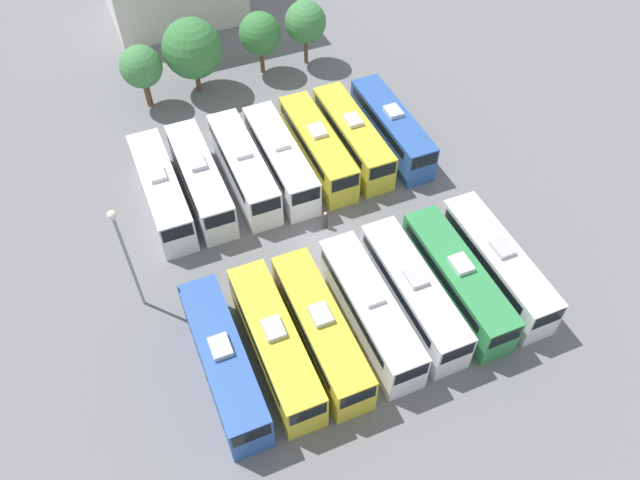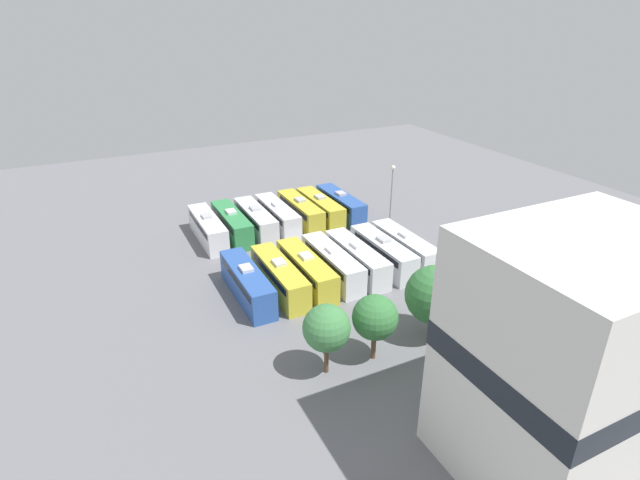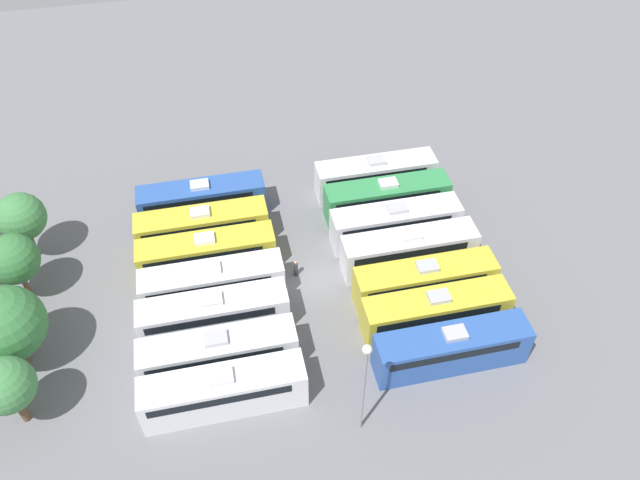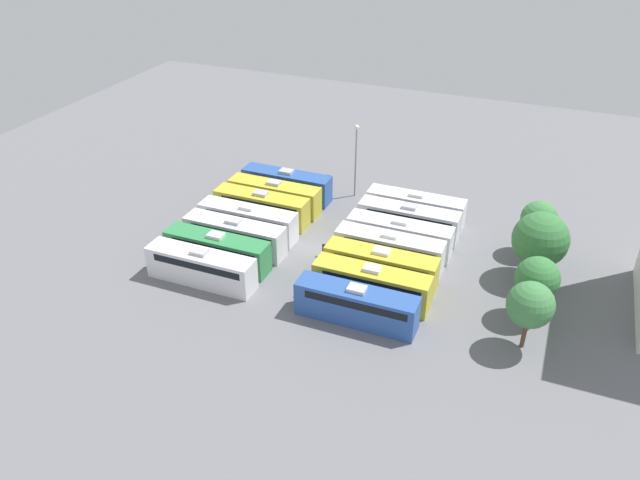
{
  "view_description": "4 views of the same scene",
  "coord_description": "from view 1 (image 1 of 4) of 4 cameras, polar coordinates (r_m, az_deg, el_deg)",
  "views": [
    {
      "loc": [
        -11.83,
        -28.19,
        35.72
      ],
      "look_at": [
        -0.76,
        -1.93,
        2.57
      ],
      "focal_mm": 35.0,
      "sensor_mm": 36.0,
      "label": 1
    },
    {
      "loc": [
        23.28,
        52.26,
        27.86
      ],
      "look_at": [
        -1.51,
        1.88,
        1.86
      ],
      "focal_mm": 28.0,
      "sensor_mm": 36.0,
      "label": 2
    },
    {
      "loc": [
        -33.06,
        6.57,
        38.64
      ],
      "look_at": [
        1.63,
        -0.99,
        2.98
      ],
      "focal_mm": 35.0,
      "sensor_mm": 36.0,
      "label": 3
    },
    {
      "loc": [
        52.49,
        21.87,
        35.46
      ],
      "look_at": [
        1.68,
        1.05,
        2.28
      ],
      "focal_mm": 35.0,
      "sensor_mm": 36.0,
      "label": 4
    }
  ],
  "objects": [
    {
      "name": "bus_11",
      "position": [
        51.92,
        -0.26,
        8.56
      ],
      "size": [
        2.61,
        11.15,
        3.68
      ],
      "color": "gold",
      "rests_on": "ground_plane"
    },
    {
      "name": "bus_12",
      "position": [
        53.02,
        2.96,
        9.5
      ],
      "size": [
        2.61,
        11.15,
        3.68
      ],
      "color": "gold",
      "rests_on": "ground_plane"
    },
    {
      "name": "bus_9",
      "position": [
        50.47,
        -7.02,
        6.69
      ],
      "size": [
        2.61,
        11.15,
        3.68
      ],
      "color": "white",
      "rests_on": "ground_plane"
    },
    {
      "name": "bus_10",
      "position": [
        50.96,
        -3.66,
        7.5
      ],
      "size": [
        2.61,
        11.15,
        3.68
      ],
      "color": "white",
      "rests_on": "ground_plane"
    },
    {
      "name": "bus_5",
      "position": [
        43.51,
        12.39,
        -3.5
      ],
      "size": [
        2.61,
        11.15,
        3.68
      ],
      "color": "#338C4C",
      "rests_on": "ground_plane"
    },
    {
      "name": "bus_2",
      "position": [
        40.22,
        0.05,
        -8.12
      ],
      "size": [
        2.61,
        11.15,
        3.68
      ],
      "color": "gold",
      "rests_on": "ground_plane"
    },
    {
      "name": "bus_6",
      "position": [
        45.06,
        15.86,
        -2.04
      ],
      "size": [
        2.61,
        11.15,
        3.68
      ],
      "color": "white",
      "rests_on": "ground_plane"
    },
    {
      "name": "tree_0",
      "position": [
        59.04,
        -16.04,
        14.96
      ],
      "size": [
        3.76,
        3.76,
        6.02
      ],
      "color": "brown",
      "rests_on": "ground_plane"
    },
    {
      "name": "ground_plane",
      "position": [
        47.02,
        -0.06,
        -0.13
      ],
      "size": [
        114.79,
        114.79,
        0.0
      ],
      "primitive_type": "plane",
      "color": "slate"
    },
    {
      "name": "bus_13",
      "position": [
        54.18,
        6.54,
        10.23
      ],
      "size": [
        2.61,
        11.15,
        3.68
      ],
      "color": "#2D56A8",
      "rests_on": "ground_plane"
    },
    {
      "name": "bus_3",
      "position": [
        41.17,
        4.55,
        -6.34
      ],
      "size": [
        2.61,
        11.15,
        3.68
      ],
      "color": "white",
      "rests_on": "ground_plane"
    },
    {
      "name": "bus_7",
      "position": [
        49.75,
        -14.32,
        4.5
      ],
      "size": [
        2.61,
        11.15,
        3.68
      ],
      "color": "white",
      "rests_on": "ground_plane"
    },
    {
      "name": "bus_4",
      "position": [
        42.31,
        8.46,
        -4.72
      ],
      "size": [
        2.61,
        11.15,
        3.68
      ],
      "color": "silver",
      "rests_on": "ground_plane"
    },
    {
      "name": "bus_1",
      "position": [
        39.78,
        -4.15,
        -9.34
      ],
      "size": [
        2.61,
        11.15,
        3.68
      ],
      "color": "gold",
      "rests_on": "ground_plane"
    },
    {
      "name": "tree_2",
      "position": [
        61.59,
        -5.52,
        18.27
      ],
      "size": [
        3.96,
        3.96,
        6.18
      ],
      "color": "brown",
      "rests_on": "ground_plane"
    },
    {
      "name": "tree_1",
      "position": [
        59.83,
        -11.6,
        16.77
      ],
      "size": [
        5.45,
        5.45,
        7.17
      ],
      "color": "brown",
      "rests_on": "ground_plane"
    },
    {
      "name": "worker_person",
      "position": [
        47.45,
        0.49,
        1.82
      ],
      "size": [
        0.36,
        0.36,
        1.62
      ],
      "color": "#333338",
      "rests_on": "ground_plane"
    },
    {
      "name": "tree_3",
      "position": [
        62.64,
        -1.35,
        19.3
      ],
      "size": [
        3.97,
        3.97,
        6.41
      ],
      "color": "brown",
      "rests_on": "ground_plane"
    },
    {
      "name": "bus_8",
      "position": [
        50.0,
        -10.9,
        5.56
      ],
      "size": [
        2.61,
        11.15,
        3.68
      ],
      "color": "silver",
      "rests_on": "ground_plane"
    },
    {
      "name": "light_pole",
      "position": [
        40.57,
        -17.53,
        -0.54
      ],
      "size": [
        0.6,
        0.6,
        9.27
      ],
      "color": "gray",
      "rests_on": "ground_plane"
    },
    {
      "name": "bus_0",
      "position": [
        39.48,
        -8.81,
        -10.83
      ],
      "size": [
        2.61,
        11.15,
        3.68
      ],
      "color": "#2D56A8",
      "rests_on": "ground_plane"
    }
  ]
}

